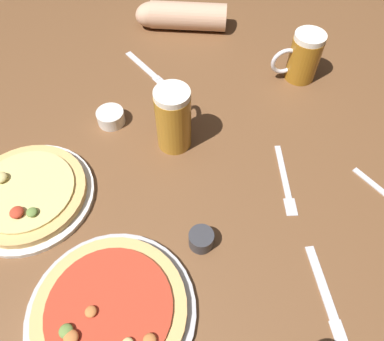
{
  "coord_description": "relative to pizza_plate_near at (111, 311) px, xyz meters",
  "views": [
    {
      "loc": [
        -0.16,
        -0.47,
        0.71
      ],
      "look_at": [
        0.0,
        0.0,
        0.02
      ],
      "focal_mm": 34.32,
      "sensor_mm": 36.0,
      "label": 1
    }
  ],
  "objects": [
    {
      "name": "ground_plane",
      "position": [
        0.24,
        0.25,
        -0.03
      ],
      "size": [
        2.4,
        2.4,
        0.03
      ],
      "primitive_type": "cube",
      "color": "brown"
    },
    {
      "name": "pizza_plate_near",
      "position": [
        0.0,
        0.0,
        0.0
      ],
      "size": [
        0.32,
        0.32,
        0.05
      ],
      "color": "#B2B2B7",
      "rests_on": "ground_plane"
    },
    {
      "name": "pizza_plate_far",
      "position": [
        -0.13,
        0.31,
        0.0
      ],
      "size": [
        0.29,
        0.29,
        0.05
      ],
      "color": "silver",
      "rests_on": "ground_plane"
    },
    {
      "name": "beer_mug_dark",
      "position": [
        0.24,
        0.37,
        0.07
      ],
      "size": [
        0.09,
        0.14,
        0.17
      ],
      "color": "#B27A23",
      "rests_on": "ground_plane"
    },
    {
      "name": "beer_mug_pale",
      "position": [
        0.65,
        0.49,
        0.05
      ],
      "size": [
        0.14,
        0.09,
        0.14
      ],
      "color": "#9E6619",
      "rests_on": "ground_plane"
    },
    {
      "name": "ramekin_sauce",
      "position": [
        0.1,
        0.48,
        0.0
      ],
      "size": [
        0.07,
        0.07,
        0.04
      ],
      "primitive_type": "cylinder",
      "color": "silver",
      "rests_on": "ground_plane"
    },
    {
      "name": "ramekin_butter",
      "position": [
        0.21,
        0.08,
        0.0
      ],
      "size": [
        0.05,
        0.05,
        0.04
      ],
      "primitive_type": "cylinder",
      "color": "#333338",
      "rests_on": "ground_plane"
    },
    {
      "name": "knife_right",
      "position": [
        0.24,
        0.66,
        -0.01
      ],
      "size": [
        0.09,
        0.2,
        0.01
      ],
      "color": "silver",
      "rests_on": "ground_plane"
    },
    {
      "name": "fork_spare",
      "position": [
        0.44,
        0.17,
        -0.01
      ],
      "size": [
        0.08,
        0.19,
        0.01
      ],
      "color": "silver",
      "rests_on": "ground_plane"
    },
    {
      "name": "knife_spare",
      "position": [
        0.4,
        -0.1,
        -0.01
      ],
      "size": [
        0.06,
        0.21,
        0.01
      ],
      "color": "silver",
      "rests_on": "ground_plane"
    },
    {
      "name": "diner_arm",
      "position": [
        0.39,
        0.83,
        0.03
      ],
      "size": [
        0.29,
        0.18,
        0.08
      ],
      "color": "tan",
      "rests_on": "ground_plane"
    }
  ]
}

